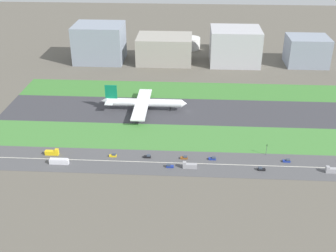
% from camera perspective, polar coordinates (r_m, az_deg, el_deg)
% --- Properties ---
extents(ground_plane, '(800.00, 800.00, 0.00)m').
position_cam_1_polar(ground_plane, '(317.68, 2.78, 2.01)').
color(ground_plane, '#5B564C').
extents(runway, '(280.00, 46.00, 0.10)m').
position_cam_1_polar(runway, '(317.66, 2.78, 2.02)').
color(runway, '#38383D').
rests_on(runway, ground_plane).
extents(grass_median_north, '(280.00, 36.00, 0.10)m').
position_cam_1_polar(grass_median_north, '(355.11, 2.88, 4.87)').
color(grass_median_north, '#3D7A33').
rests_on(grass_median_north, ground_plane).
extents(grass_median_south, '(280.00, 36.00, 0.10)m').
position_cam_1_polar(grass_median_south, '(281.20, 2.65, -1.57)').
color(grass_median_south, '#427F38').
rests_on(grass_median_south, ground_plane).
extents(highway, '(280.00, 28.00, 0.10)m').
position_cam_1_polar(highway, '(253.72, 2.52, -5.08)').
color(highway, '#4C4C4F').
rests_on(highway, ground_plane).
extents(highway_centerline, '(266.00, 0.50, 0.01)m').
position_cam_1_polar(highway_centerline, '(253.69, 2.52, -5.07)').
color(highway_centerline, silver).
rests_on(highway_centerline, highway).
extents(airliner, '(65.00, 56.00, 19.70)m').
position_cam_1_polar(airliner, '(317.12, -3.51, 3.19)').
color(airliner, white).
rests_on(airliner, runway).
extents(car_1, '(4.40, 1.80, 2.00)m').
position_cam_1_polar(car_1, '(252.64, 12.55, -5.72)').
color(car_1, black).
rests_on(car_1, highway).
extents(car_2, '(4.40, 1.80, 2.00)m').
position_cam_1_polar(car_2, '(249.29, 0.22, -5.47)').
color(car_2, navy).
rests_on(car_2, highway).
extents(car_3, '(4.40, 1.80, 2.00)m').
position_cam_1_polar(car_3, '(257.49, 2.25, -4.31)').
color(car_3, brown).
rests_on(car_3, highway).
extents(bus_1, '(11.60, 2.50, 3.50)m').
position_cam_1_polar(bus_1, '(260.41, -14.59, -4.66)').
color(bus_1, silver).
rests_on(bus_1, highway).
extents(truck_1, '(8.40, 2.50, 4.00)m').
position_cam_1_polar(truck_1, '(248.63, 2.93, -5.40)').
color(truck_1, '#99999E').
rests_on(truck_1, highway).
extents(car_5, '(4.40, 1.80, 2.00)m').
position_cam_1_polar(car_5, '(257.88, 6.08, -4.41)').
color(car_5, navy).
rests_on(car_5, highway).
extents(car_4, '(4.40, 1.80, 2.00)m').
position_cam_1_polar(car_4, '(261.69, -7.46, -3.98)').
color(car_4, yellow).
rests_on(car_4, highway).
extents(truck_2, '(8.40, 2.50, 4.00)m').
position_cam_1_polar(truck_2, '(262.26, 21.46, -5.61)').
color(truck_2, '#99999E').
rests_on(truck_2, highway).
extents(car_6, '(4.40, 1.80, 2.00)m').
position_cam_1_polar(car_6, '(258.73, -2.80, -4.16)').
color(car_6, black).
rests_on(car_6, highway).
extents(car_0, '(4.40, 1.80, 2.00)m').
position_cam_1_polar(car_0, '(264.22, 15.86, -4.57)').
color(car_0, navy).
rests_on(car_0, highway).
extents(truck_0, '(8.40, 2.50, 4.00)m').
position_cam_1_polar(truck_0, '(270.74, -15.45, -3.49)').
color(truck_0, yellow).
rests_on(truck_0, highway).
extents(traffic_light, '(0.36, 0.50, 7.20)m').
position_cam_1_polar(traffic_light, '(266.94, 13.26, -3.02)').
color(traffic_light, '#4C4C51').
rests_on(traffic_light, highway).
extents(terminal_building, '(47.72, 39.07, 36.43)m').
position_cam_1_polar(terminal_building, '(427.78, -9.30, 11.10)').
color(terminal_building, gray).
rests_on(terminal_building, ground_plane).
extents(hangar_building, '(53.44, 38.39, 25.97)m').
position_cam_1_polar(hangar_building, '(420.28, -0.48, 10.42)').
color(hangar_building, '#9E998E').
rests_on(hangar_building, ground_plane).
extents(office_tower, '(47.80, 39.92, 34.27)m').
position_cam_1_polar(office_tower, '(420.31, 9.08, 10.67)').
color(office_tower, '#B2B2B7').
rests_on(office_tower, ground_plane).
extents(cargo_warehouse, '(38.84, 32.62, 27.46)m').
position_cam_1_polar(cargo_warehouse, '(433.75, 18.35, 9.68)').
color(cargo_warehouse, gray).
rests_on(cargo_warehouse, ground_plane).
extents(fuel_tank_west, '(20.73, 20.73, 12.34)m').
position_cam_1_polar(fuel_tank_west, '(464.48, 3.08, 11.18)').
color(fuel_tank_west, silver).
rests_on(fuel_tank_west, ground_plane).
extents(fuel_tank_centre, '(19.70, 19.70, 12.48)m').
position_cam_1_polar(fuel_tank_centre, '(465.38, 6.95, 11.06)').
color(fuel_tank_centre, silver).
rests_on(fuel_tank_centre, ground_plane).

